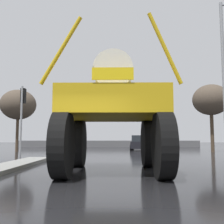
# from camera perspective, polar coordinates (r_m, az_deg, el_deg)

# --- Properties ---
(ground_plane) EXTENTS (120.00, 120.00, 0.00)m
(ground_plane) POSITION_cam_1_polar(r_m,az_deg,el_deg) (23.87, -1.50, -8.58)
(ground_plane) COLOR black
(oversize_sprayer) EXTENTS (4.26, 5.55, 4.98)m
(oversize_sprayer) POSITION_cam_1_polar(r_m,az_deg,el_deg) (9.60, 0.26, -0.24)
(oversize_sprayer) COLOR black
(oversize_sprayer) RESTS_ON ground
(sedan_ahead) EXTENTS (2.32, 4.30, 1.52)m
(sedan_ahead) POSITION_cam_1_polar(r_m,az_deg,el_deg) (28.19, 6.03, -6.67)
(sedan_ahead) COLOR black
(sedan_ahead) RESTS_ON ground
(traffic_signal_near_left) EXTENTS (0.24, 0.54, 4.14)m
(traffic_signal_near_left) POSITION_cam_1_polar(r_m,az_deg,el_deg) (15.83, -18.71, 1.22)
(traffic_signal_near_left) COLOR gray
(traffic_signal_near_left) RESTS_ON ground
(traffic_signal_near_right) EXTENTS (0.24, 0.54, 3.78)m
(traffic_signal_near_right) POSITION_cam_1_polar(r_m,az_deg,el_deg) (15.24, 12.43, 0.31)
(traffic_signal_near_right) COLOR gray
(traffic_signal_near_right) RESTS_ON ground
(traffic_signal_far_left) EXTENTS (0.24, 0.55, 3.94)m
(traffic_signal_far_left) POSITION_cam_1_polar(r_m,az_deg,el_deg) (31.60, -7.71, -2.62)
(traffic_signal_far_left) COLOR gray
(traffic_signal_far_left) RESTS_ON ground
(traffic_signal_far_right) EXTENTS (0.24, 0.55, 3.48)m
(traffic_signal_far_right) POSITION_cam_1_polar(r_m,az_deg,el_deg) (31.67, -8.62, -3.24)
(traffic_signal_far_right) COLOR gray
(traffic_signal_far_right) RESTS_ON ground
(bare_tree_left) EXTENTS (3.21, 3.21, 5.64)m
(bare_tree_left) POSITION_cam_1_polar(r_m,az_deg,el_deg) (25.65, -19.55, 1.46)
(bare_tree_left) COLOR #473828
(bare_tree_left) RESTS_ON ground
(bare_tree_right) EXTENTS (3.22, 3.22, 5.99)m
(bare_tree_right) POSITION_cam_1_polar(r_m,az_deg,el_deg) (25.15, 20.54, 2.41)
(bare_tree_right) COLOR #473828
(bare_tree_right) RESTS_ON ground
(roadside_barrier) EXTENTS (25.55, 0.24, 0.90)m
(roadside_barrier) POSITION_cam_1_polar(r_m,az_deg,el_deg) (37.38, -0.75, -6.87)
(roadside_barrier) COLOR #59595B
(roadside_barrier) RESTS_ON ground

